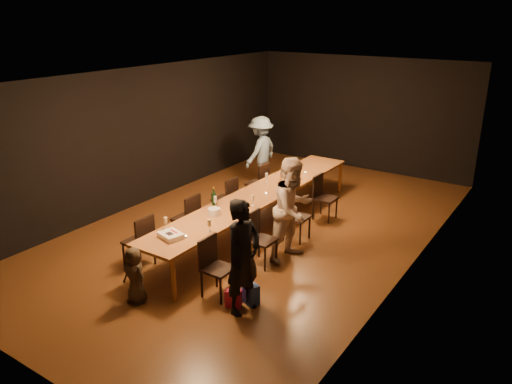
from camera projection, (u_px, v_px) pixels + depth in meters
The scene contains 30 objects.
ground at pixel (259, 229), 9.95m from camera, with size 10.00×10.00×0.00m, color #482312.
room_shell at pixel (259, 126), 9.24m from camera, with size 6.04×10.04×3.02m.
table at pixel (259, 196), 9.71m from camera, with size 0.90×6.00×0.75m.
chair_right_0 at pixel (218, 268), 7.47m from camera, with size 0.42×0.42×0.93m, color black, non-canonical shape.
chair_right_1 at pixel (262, 239), 8.41m from camera, with size 0.42×0.42×0.93m, color black, non-canonical shape.
chair_right_2 at pixel (297, 216), 9.34m from camera, with size 0.42×0.42×0.93m, color black, non-canonical shape.
chair_right_3 at pixel (325, 198), 10.28m from camera, with size 0.42×0.42×0.93m, color black, non-canonical shape.
chair_left_0 at pixel (138, 241), 8.36m from camera, with size 0.42×0.42×0.93m, color black, non-canonical shape.
chair_left_1 at pixel (186, 218), 9.30m from camera, with size 0.42×0.42×0.93m, color black, non-canonical shape.
chair_left_2 at pixel (225, 199), 10.23m from camera, with size 0.42×0.42×0.93m, color black, non-canonical shape.
chair_left_3 at pixel (257, 183), 11.17m from camera, with size 0.42×0.42×0.93m, color black, non-canonical shape.
woman_birthday at pixel (243, 257), 6.97m from camera, with size 0.62×0.41×1.71m, color black.
woman_tan at pixel (293, 209), 8.50m from camera, with size 0.89×0.69×1.82m, color beige.
man_blue at pixel (261, 151), 12.26m from camera, with size 1.10×0.63×1.70m, color #7FA3C5.
child at pixel (135, 275), 7.32m from camera, with size 0.43×0.28×0.88m, color #3F3223.
gift_bag_red at pixel (233, 298), 7.29m from camera, with size 0.23×0.13×0.27m, color #DD2156.
gift_bag_blue at pixel (251, 294), 7.37m from camera, with size 0.25×0.17×0.32m, color #224294.
birthday_cake at pixel (171, 235), 7.79m from camera, with size 0.43×0.38×0.09m.
plate_stack at pixel (214, 212), 8.66m from camera, with size 0.22×0.22×0.12m, color white.
champagne_bottle at pixel (214, 196), 9.07m from camera, with size 0.08×0.08×0.35m, color black, non-canonical shape.
ice_bucket at pixel (284, 177), 10.34m from camera, with size 0.19×0.19×0.20m, color silver.
wineglass_0 at pixel (166, 223), 8.09m from camera, with size 0.06×0.06×0.21m, color beige, non-canonical shape.
wineglass_1 at pixel (209, 226), 7.99m from camera, with size 0.06×0.06×0.21m, color beige, non-canonical shape.
wineglass_2 at pixel (215, 202), 8.99m from camera, with size 0.06×0.06×0.21m, color silver, non-canonical shape.
wineglass_3 at pixel (253, 200), 9.05m from camera, with size 0.06×0.06×0.21m, color beige, non-canonical shape.
wineglass_4 at pixel (267, 178), 10.27m from camera, with size 0.06×0.06×0.21m, color silver, non-canonical shape.
wineglass_5 at pixel (292, 179), 10.20m from camera, with size 0.06×0.06×0.21m, color silver, non-canonical shape.
tealight_near at pixel (186, 237), 7.80m from camera, with size 0.05×0.05×0.03m, color #B2B7B2.
tealight_mid at pixel (266, 194), 9.62m from camera, with size 0.05×0.05×0.03m, color #B2B7B2.
tealight_far at pixel (305, 173), 10.86m from camera, with size 0.05×0.05×0.03m, color #B2B7B2.
Camera 1 is at (5.01, -7.59, 4.09)m, focal length 35.00 mm.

